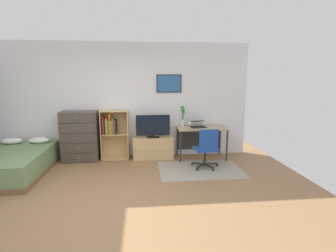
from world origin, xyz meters
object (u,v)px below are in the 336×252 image
object	(u,v)px
laptop	(197,124)
bamboo_vase	(183,116)
desk	(201,132)
computer_mouse	(208,127)
dresser	(80,136)
bookshelf	(113,131)
office_chair	(207,148)
television	(153,126)
wine_glass	(190,122)
tv_stand	(153,148)
bed	(12,163)

from	to	relation	value
laptop	bamboo_vase	xyz separation A→B (m)	(-0.33, 0.11, 0.20)
desk	computer_mouse	world-z (taller)	computer_mouse
laptop	computer_mouse	world-z (taller)	laptop
dresser	laptop	size ratio (longest dim) A/B	2.77
laptop	bamboo_vase	size ratio (longest dim) A/B	0.84
bookshelf	bamboo_vase	size ratio (longest dim) A/B	2.32
office_chair	bookshelf	bearing A→B (deg)	149.29
bamboo_vase	television	bearing A→B (deg)	-170.76
office_chair	wine_glass	world-z (taller)	wine_glass
tv_stand	laptop	size ratio (longest dim) A/B	2.29
computer_mouse	wine_glass	world-z (taller)	wine_glass
bed	desk	world-z (taller)	desk
bed	dresser	distance (m)	1.44
desk	laptop	bearing A→B (deg)	172.01
bed	television	world-z (taller)	television
bed	tv_stand	world-z (taller)	bed
bed	wine_glass	xyz separation A→B (m)	(3.68, 0.64, 0.64)
bookshelf	desk	world-z (taller)	bookshelf
laptop	tv_stand	bearing A→B (deg)	172.07
office_chair	computer_mouse	distance (m)	0.84
office_chair	television	bearing A→B (deg)	135.74
desk	computer_mouse	bearing A→B (deg)	-29.28
tv_stand	bamboo_vase	world-z (taller)	bamboo_vase
laptop	bed	bearing A→B (deg)	-175.88
office_chair	bamboo_vase	size ratio (longest dim) A/B	1.75
tv_stand	desk	xyz separation A→B (m)	(1.14, -0.02, 0.35)
tv_stand	wine_glass	xyz separation A→B (m)	(0.85, -0.15, 0.62)
bed	bamboo_vase	distance (m)	3.74
bookshelf	office_chair	distance (m)	2.22
office_chair	wine_glass	xyz separation A→B (m)	(-0.23, 0.72, 0.42)
bookshelf	computer_mouse	bearing A→B (deg)	-4.21
dresser	bamboo_vase	bearing A→B (deg)	2.64
computer_mouse	office_chair	bearing A→B (deg)	-105.95
bed	computer_mouse	world-z (taller)	computer_mouse
tv_stand	wine_glass	size ratio (longest dim) A/B	5.24
bed	tv_stand	xyz separation A→B (m)	(2.83, 0.79, 0.02)
wine_glass	tv_stand	bearing A→B (deg)	170.23
television	office_chair	xyz separation A→B (m)	(1.08, -0.84, -0.31)
bed	office_chair	distance (m)	3.91
bamboo_vase	wine_glass	world-z (taller)	bamboo_vase
bed	office_chair	size ratio (longest dim) A/B	2.32
dresser	wine_glass	xyz separation A→B (m)	(2.51, -0.13, 0.30)
tv_stand	office_chair	distance (m)	1.39
desk	tv_stand	bearing A→B (deg)	178.75
tv_stand	office_chair	bearing A→B (deg)	-38.72
bed	bookshelf	bearing A→B (deg)	23.53
wine_glass	desk	bearing A→B (deg)	22.89
bed	dresser	size ratio (longest dim) A/B	1.75
desk	television	bearing A→B (deg)	179.87
television	computer_mouse	world-z (taller)	television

